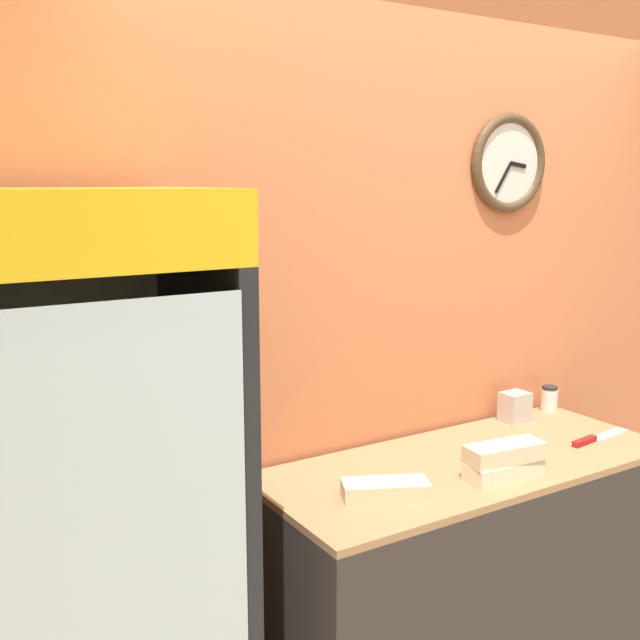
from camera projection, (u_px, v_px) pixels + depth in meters
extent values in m
cube|color=#D17547|center=(408.00, 326.00, 2.87)|extent=(5.20, 0.06, 2.70)
torus|color=#4C3823|center=(509.00, 163.00, 2.95)|extent=(0.39, 0.04, 0.39)
cylinder|color=silver|center=(509.00, 163.00, 2.95)|extent=(0.32, 0.01, 0.32)
cube|color=black|center=(518.00, 165.00, 2.96)|extent=(0.08, 0.01, 0.03)
cube|color=black|center=(503.00, 178.00, 2.93)|extent=(0.08, 0.01, 0.12)
cube|color=#332D28|center=(465.00, 583.00, 2.73)|extent=(1.52, 0.62, 0.90)
cube|color=#9E754C|center=(469.00, 463.00, 2.64)|extent=(1.52, 0.62, 0.02)
cube|color=black|center=(51.00, 543.00, 2.19)|extent=(0.78, 0.04, 1.70)
cube|color=black|center=(206.00, 552.00, 2.14)|extent=(0.05, 0.62, 1.70)
cube|color=white|center=(53.00, 547.00, 2.17)|extent=(0.68, 0.02, 1.60)
cube|color=gold|center=(55.00, 227.00, 1.75)|extent=(0.78, 0.56, 0.18)
cube|color=silver|center=(73.00, 534.00, 1.90)|extent=(0.66, 0.50, 0.01)
cube|color=silver|center=(66.00, 419.00, 1.85)|extent=(0.66, 0.50, 0.01)
cylinder|color=#B2231E|center=(45.00, 543.00, 1.66)|extent=(0.06, 0.06, 0.18)
cylinder|color=#B2231E|center=(41.00, 490.00, 1.63)|extent=(0.03, 0.03, 0.08)
cylinder|color=navy|center=(10.00, 427.00, 1.58)|extent=(0.07, 0.07, 0.12)
cylinder|color=navy|center=(7.00, 387.00, 1.57)|extent=(0.03, 0.03, 0.05)
cylinder|color=#5B2D19|center=(168.00, 636.00, 1.86)|extent=(0.07, 0.07, 0.13)
cylinder|color=#5B2D19|center=(167.00, 601.00, 1.84)|extent=(0.03, 0.03, 0.06)
cylinder|color=navy|center=(149.00, 520.00, 1.79)|extent=(0.07, 0.07, 0.16)
cylinder|color=navy|center=(147.00, 475.00, 1.77)|extent=(0.03, 0.03, 0.07)
cube|color=beige|center=(504.00, 469.00, 2.48)|extent=(0.28, 0.12, 0.06)
cube|color=beige|center=(505.00, 452.00, 2.47)|extent=(0.28, 0.13, 0.06)
cube|color=beige|center=(385.00, 489.00, 2.32)|extent=(0.29, 0.21, 0.05)
cube|color=silver|center=(609.00, 434.00, 2.90)|extent=(0.21, 0.07, 0.00)
cube|color=maroon|center=(584.00, 441.00, 2.80)|extent=(0.13, 0.04, 0.02)
cylinder|color=silver|center=(549.00, 400.00, 3.20)|extent=(0.07, 0.07, 0.10)
cylinder|color=#262628|center=(550.00, 388.00, 3.19)|extent=(0.07, 0.07, 0.01)
cube|color=#B7B2AD|center=(515.00, 407.00, 3.06)|extent=(0.11, 0.09, 0.12)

